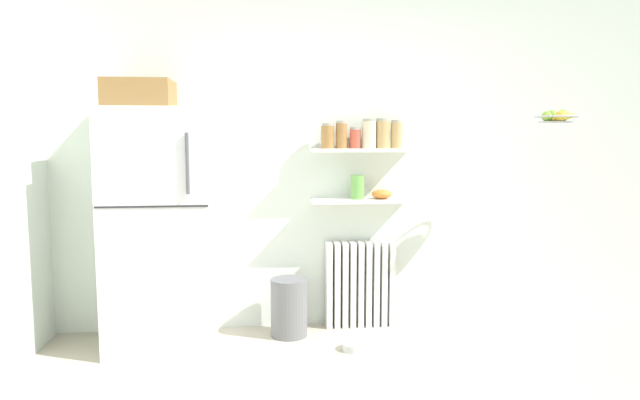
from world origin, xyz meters
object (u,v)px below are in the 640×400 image
Objects in this scene: vase at (357,187)px; shelf_bowl at (382,194)px; storage_jar_0 at (327,136)px; pet_food_bowl at (353,346)px; storage_jar_3 at (369,134)px; refrigerator at (160,223)px; radiator at (360,284)px; storage_jar_2 at (355,138)px; storage_jar_1 at (341,135)px; storage_jar_5 at (396,134)px; storage_jar_4 at (383,134)px; trash_bin at (289,307)px; hanging_fruit_basket at (557,117)px.

shelf_bowl is at bearing 0.00° from vase.
pet_food_bowl is (0.13, -0.48, -1.48)m from storage_jar_0.
refrigerator is at bearing -172.25° from storage_jar_3.
shelf_bowl is (0.16, -0.03, 0.72)m from radiator.
storage_jar_2 is 0.72× the size of storage_jar_3.
pet_food_bowl is (0.02, -0.48, -1.49)m from storage_jar_1.
storage_jar_2 is at bearing 180.00° from storage_jar_5.
pet_food_bowl is at bearing -130.34° from storage_jar_5.
storage_jar_4 is 1.37× the size of pet_food_bowl.
storage_jar_5 is at bearing 49.66° from pet_food_bowl.
storage_jar_2 reaches higher than shelf_bowl.
radiator is 1.55× the size of trash_bin.
storage_jar_4 is at bearing 10.15° from trash_bin.
storage_jar_1 reaches higher than radiator.
storage_jar_4 is (0.32, 0.00, 0.01)m from storage_jar_1.
refrigerator is at bearing -170.85° from radiator.
storage_jar_5 is 1.55m from trash_bin.
storage_jar_5 is 1.30× the size of pet_food_bowl.
shelf_bowl is at bearing 10.15° from trash_bin.
storage_jar_5 is (0.53, -0.00, 0.01)m from storage_jar_0.
refrigerator is at bearing -170.26° from storage_jar_0.
storage_jar_1 is 0.92× the size of storage_jar_4.
vase is (1.46, 0.21, 0.22)m from refrigerator.
storage_jar_2 is (0.11, 0.00, -0.02)m from storage_jar_1.
storage_jar_1 is 0.56m from shelf_bowl.
shelf_bowl is (-0.11, 0.00, -0.46)m from storage_jar_5.
storage_jar_2 is 1.46m from hanging_fruit_basket.
pet_food_bowl is at bearing -11.11° from refrigerator.
pet_food_bowl is at bearing -87.44° from storage_jar_1.
storage_jar_3 is at bearing 180.00° from storage_jar_5.
hanging_fruit_basket is at bearing -18.14° from storage_jar_4.
storage_jar_2 is 0.52× the size of hanging_fruit_basket.
radiator reaches higher than trash_bin.
hanging_fruit_basket is at bearing 3.35° from pet_food_bowl.
storage_jar_2 is at bearing 0.00° from storage_jar_1.
vase is (-0.03, -0.03, 0.77)m from radiator.
radiator is 3.23× the size of storage_jar_1.
refrigerator is 1.61m from radiator.
shelf_bowl is at bearing 7.26° from refrigerator.
trash_bin is (-0.73, -0.13, -1.30)m from storage_jar_4.
trash_bin is at bearing -169.85° from shelf_bowl.
storage_jar_3 is at bearing 0.00° from storage_jar_2.
storage_jar_5 is 0.49× the size of trash_bin.
trash_bin is at bearing -166.34° from vase.
storage_jar_5 reaches higher than storage_jar_1.
storage_jar_1 is at bearing -0.00° from storage_jar_0.
trash_bin is 2.40m from hanging_fruit_basket.
storage_jar_2 is 0.22m from storage_jar_4.
hanging_fruit_basket reaches higher than vase.
storage_jar_0 is at bearing 180.00° from vase.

